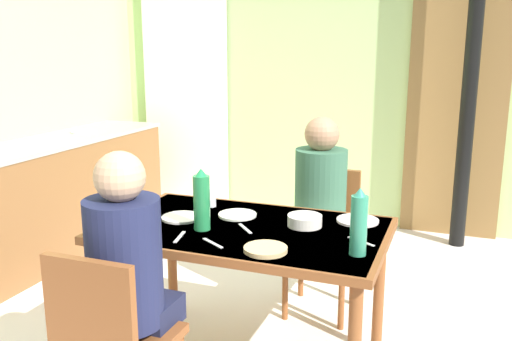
% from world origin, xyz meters
% --- Properties ---
extents(wall_back, '(4.27, 0.10, 2.73)m').
position_xyz_m(wall_back, '(0.00, 2.55, 1.36)').
color(wall_back, '#B2D087').
rests_on(wall_back, ground_plane).
extents(door_wooden, '(0.80, 0.05, 2.00)m').
position_xyz_m(door_wooden, '(1.21, 2.47, 1.00)').
color(door_wooden, olive).
rests_on(door_wooden, ground_plane).
extents(stove_pipe_column, '(0.12, 0.12, 2.73)m').
position_xyz_m(stove_pipe_column, '(1.30, 2.20, 1.36)').
color(stove_pipe_column, black).
rests_on(stove_pipe_column, ground_plane).
extents(curtain_panel, '(0.90, 0.03, 2.29)m').
position_xyz_m(curtain_panel, '(-1.32, 2.45, 1.15)').
color(curtain_panel, white).
rests_on(curtain_panel, ground_plane).
extents(kitchen_counter, '(0.61, 2.07, 0.91)m').
position_xyz_m(kitchen_counter, '(-1.70, 1.03, 0.45)').
color(kitchen_counter, brown).
rests_on(kitchen_counter, ground_plane).
extents(dining_table, '(1.37, 0.83, 0.75)m').
position_xyz_m(dining_table, '(0.31, -0.04, 0.67)').
color(dining_table, brown).
rests_on(dining_table, ground_plane).
extents(chair_near_diner, '(0.40, 0.40, 0.87)m').
position_xyz_m(chair_near_diner, '(0.06, -0.81, 0.50)').
color(chair_near_diner, brown).
rests_on(chair_near_diner, ground_plane).
extents(chair_far_diner, '(0.40, 0.40, 0.87)m').
position_xyz_m(chair_far_diner, '(0.53, 0.73, 0.50)').
color(chair_far_diner, brown).
rests_on(chair_far_diner, ground_plane).
extents(person_near_diner, '(0.30, 0.37, 0.77)m').
position_xyz_m(person_near_diner, '(0.06, -0.67, 0.78)').
color(person_near_diner, '#1C213D').
rests_on(person_near_diner, ground_plane).
extents(person_far_diner, '(0.30, 0.37, 0.77)m').
position_xyz_m(person_far_diner, '(0.53, 0.59, 0.78)').
color(person_far_diner, '#36674C').
rests_on(person_far_diner, ground_plane).
extents(water_bottle_green_near, '(0.08, 0.08, 0.30)m').
position_xyz_m(water_bottle_green_near, '(0.14, -0.15, 0.89)').
color(water_bottle_green_near, '#238246').
rests_on(water_bottle_green_near, dining_table).
extents(water_bottle_green_far, '(0.07, 0.07, 0.29)m').
position_xyz_m(water_bottle_green_far, '(0.90, -0.21, 0.88)').
color(water_bottle_green_far, '#318C6A').
rests_on(water_bottle_green_far, dining_table).
extents(serving_bowl_center, '(0.17, 0.17, 0.05)m').
position_xyz_m(serving_bowl_center, '(0.58, 0.07, 0.77)').
color(serving_bowl_center, silver).
rests_on(serving_bowl_center, dining_table).
extents(dinner_plate_near_left, '(0.20, 0.20, 0.01)m').
position_xyz_m(dinner_plate_near_left, '(0.21, 0.11, 0.75)').
color(dinner_plate_near_left, white).
rests_on(dinner_plate_near_left, dining_table).
extents(dinner_plate_near_right, '(0.21, 0.21, 0.01)m').
position_xyz_m(dinner_plate_near_right, '(0.81, 0.23, 0.75)').
color(dinner_plate_near_right, white).
rests_on(dinner_plate_near_right, dining_table).
extents(dinner_plate_far_center, '(0.20, 0.20, 0.01)m').
position_xyz_m(dinner_plate_far_center, '(-0.04, -0.04, 0.75)').
color(dinner_plate_far_center, white).
rests_on(dinner_plate_far_center, dining_table).
extents(dinner_plate_far_side, '(0.21, 0.21, 0.01)m').
position_xyz_m(dinner_plate_far_side, '(-0.18, -0.26, 0.75)').
color(dinner_plate_far_side, white).
rests_on(dinner_plate_far_side, dining_table).
extents(drinking_glass_by_near_diner, '(0.06, 0.06, 0.11)m').
position_xyz_m(drinking_glass_by_near_diner, '(0.01, 0.22, 0.80)').
color(drinking_glass_by_near_diner, silver).
rests_on(drinking_glass_by_near_diner, dining_table).
extents(bread_plate_sliced, '(0.19, 0.19, 0.02)m').
position_xyz_m(bread_plate_sliced, '(0.52, -0.32, 0.76)').
color(bread_plate_sliced, '#DBB77A').
rests_on(bread_plate_sliced, dining_table).
extents(cutlery_knife_near, '(0.11, 0.12, 0.00)m').
position_xyz_m(cutlery_knife_near, '(0.33, -0.07, 0.75)').
color(cutlery_knife_near, silver).
rests_on(cutlery_knife_near, dining_table).
extents(cutlery_fork_near, '(0.14, 0.09, 0.00)m').
position_xyz_m(cutlery_fork_near, '(0.27, -0.31, 0.75)').
color(cutlery_fork_near, silver).
rests_on(cutlery_fork_near, dining_table).
extents(cutlery_knife_far, '(0.05, 0.15, 0.00)m').
position_xyz_m(cutlery_knife_far, '(0.09, -0.29, 0.75)').
color(cutlery_knife_far, silver).
rests_on(cutlery_knife_far, dining_table).
extents(cutlery_fork_far, '(0.14, 0.09, 0.00)m').
position_xyz_m(cutlery_fork_far, '(0.88, -0.05, 0.75)').
color(cutlery_fork_far, silver).
rests_on(cutlery_fork_far, dining_table).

